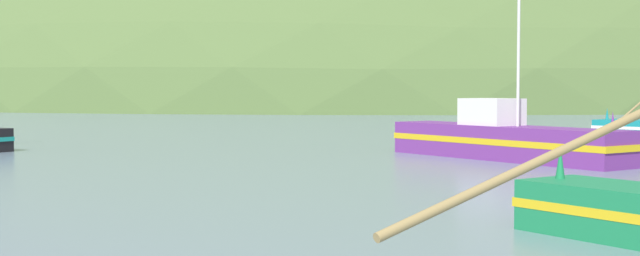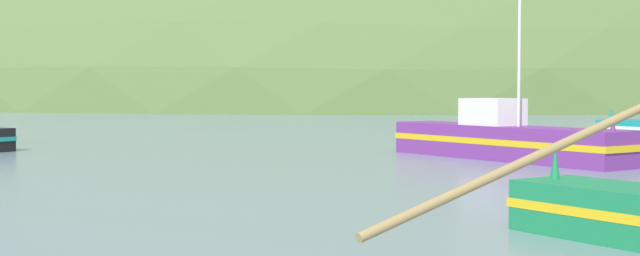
{
  "view_description": "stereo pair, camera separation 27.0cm",
  "coord_description": "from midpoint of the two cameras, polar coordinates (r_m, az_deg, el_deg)",
  "views": [
    {
      "loc": [
        1.31,
        -4.91,
        2.99
      ],
      "look_at": [
        -2.28,
        28.2,
        1.4
      ],
      "focal_mm": 49.8,
      "sensor_mm": 36.0,
      "label": 1
    },
    {
      "loc": [
        1.58,
        -4.88,
        2.99
      ],
      "look_at": [
        -2.28,
        28.2,
        1.4
      ],
      "focal_mm": 49.8,
      "sensor_mm": 36.0,
      "label": 2
    }
  ],
  "objects": [
    {
      "name": "fishing_boat_purple",
      "position": [
        36.71,
        11.47,
        -0.69
      ],
      "size": [
        9.09,
        9.91,
        7.97
      ],
      "rotation": [
        0.0,
        0.0,
        5.44
      ],
      "color": "#6B2D84",
      "rests_on": "ground"
    },
    {
      "name": "hill_mid_left",
      "position": [
        222.63,
        -19.39,
        1.81
      ],
      "size": [
        216.31,
        173.05,
        67.18
      ],
      "primitive_type": "ellipsoid",
      "color": "#516B38",
      "rests_on": "ground"
    },
    {
      "name": "hill_mid_right",
      "position": [
        174.31,
        2.23,
        1.75
      ],
      "size": [
        210.31,
        168.25,
        71.99
      ],
      "primitive_type": "ellipsoid",
      "color": "#516B38",
      "rests_on": "ground"
    }
  ]
}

